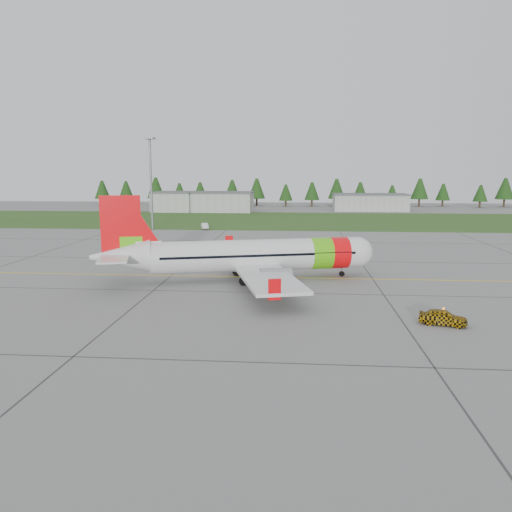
{
  "coord_description": "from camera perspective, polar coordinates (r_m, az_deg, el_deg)",
  "views": [
    {
      "loc": [
        0.67,
        -52.41,
        12.96
      ],
      "look_at": [
        -3.93,
        3.57,
        3.41
      ],
      "focal_mm": 35.0,
      "sensor_mm": 36.0,
      "label": 1
    }
  ],
  "objects": [
    {
      "name": "floodlight_mast",
      "position": [
        115.18,
        -11.9,
        7.97
      ],
      "size": [
        0.5,
        0.5,
        20.0
      ],
      "primitive_type": "cylinder",
      "color": "slate",
      "rests_on": "ground"
    },
    {
      "name": "aircraft",
      "position": [
        59.85,
        -0.54,
        0.04
      ],
      "size": [
        33.34,
        31.42,
        10.31
      ],
      "rotation": [
        0.0,
        0.0,
        0.27
      ],
      "color": "silver",
      "rests_on": "ground"
    },
    {
      "name": "hangar_west",
      "position": [
        165.58,
        -6.02,
        6.14
      ],
      "size": [
        32.0,
        14.0,
        6.0
      ],
      "primitive_type": "cube",
      "color": "#A8A8A3",
      "rests_on": "ground"
    },
    {
      "name": "ground",
      "position": [
        54.0,
        3.86,
        -4.26
      ],
      "size": [
        320.0,
        320.0,
        0.0
      ],
      "primitive_type": "plane",
      "color": "gray",
      "rests_on": "ground"
    },
    {
      "name": "follow_me_car",
      "position": [
        45.41,
        20.68,
        -4.98
      ],
      "size": [
        1.75,
        1.92,
        3.97
      ],
      "primitive_type": "imported",
      "rotation": [
        0.0,
        0.0,
        1.28
      ],
      "color": "#E1AA0C",
      "rests_on": "ground"
    },
    {
      "name": "grass_strip",
      "position": [
        135.04,
        4.4,
        4.12
      ],
      "size": [
        320.0,
        50.0,
        0.03
      ],
      "primitive_type": "cube",
      "color": "#30561E",
      "rests_on": "ground"
    },
    {
      "name": "hangar_east",
      "position": [
        172.45,
        12.87,
        5.96
      ],
      "size": [
        24.0,
        12.0,
        5.2
      ],
      "primitive_type": "cube",
      "color": "#A8A8A3",
      "rests_on": "ground"
    },
    {
      "name": "service_van",
      "position": [
        114.17,
        -5.88,
        4.11
      ],
      "size": [
        1.75,
        1.69,
        4.09
      ],
      "primitive_type": "imported",
      "rotation": [
        0.0,
        0.0,
        0.29
      ],
      "color": "silver",
      "rests_on": "ground"
    },
    {
      "name": "taxi_guideline",
      "position": [
        61.79,
        3.97,
        -2.47
      ],
      "size": [
        120.0,
        0.25,
        0.02
      ],
      "primitive_type": "cube",
      "color": "gold",
      "rests_on": "ground"
    },
    {
      "name": "treeline",
      "position": [
        190.58,
        4.53,
        7.22
      ],
      "size": [
        160.0,
        8.0,
        10.0
      ],
      "primitive_type": null,
      "color": "#1C3F14",
      "rests_on": "ground"
    }
  ]
}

